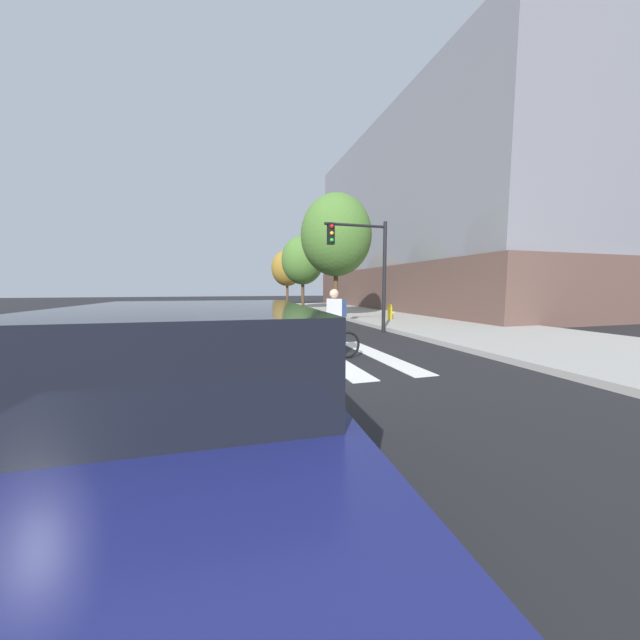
{
  "coord_description": "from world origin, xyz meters",
  "views": [
    {
      "loc": [
        -0.68,
        -7.41,
        1.73
      ],
      "look_at": [
        1.57,
        0.14,
        0.94
      ],
      "focal_mm": 18.31,
      "sensor_mm": 36.0,
      "label": 1
    }
  ],
  "objects_px": {
    "cyclist": "(333,325)",
    "street_tree_near": "(336,235)",
    "street_tree_far": "(287,268)",
    "traffic_light_near": "(365,257)",
    "manhole_cover": "(265,384)",
    "fire_hydrant": "(390,312)",
    "sedan_near": "(195,405)",
    "street_tree_mid": "(303,260)"
  },
  "relations": [
    {
      "from": "street_tree_mid",
      "to": "cyclist",
      "type": "bearing_deg",
      "value": -101.1
    },
    {
      "from": "cyclist",
      "to": "traffic_light_near",
      "type": "xyz_separation_m",
      "value": [
        2.61,
        4.02,
        2.02
      ]
    },
    {
      "from": "sedan_near",
      "to": "street_tree_mid",
      "type": "distance_m",
      "value": 22.06
    },
    {
      "from": "cyclist",
      "to": "traffic_light_near",
      "type": "distance_m",
      "value": 5.2
    },
    {
      "from": "fire_hydrant",
      "to": "street_tree_near",
      "type": "bearing_deg",
      "value": 133.59
    },
    {
      "from": "traffic_light_near",
      "to": "street_tree_mid",
      "type": "xyz_separation_m",
      "value": [
        0.6,
        12.34,
        0.86
      ]
    },
    {
      "from": "sedan_near",
      "to": "fire_hydrant",
      "type": "bearing_deg",
      "value": 55.31
    },
    {
      "from": "cyclist",
      "to": "street_tree_far",
      "type": "height_order",
      "value": "street_tree_far"
    },
    {
      "from": "sedan_near",
      "to": "traffic_light_near",
      "type": "bearing_deg",
      "value": 58.47
    },
    {
      "from": "manhole_cover",
      "to": "sedan_near",
      "type": "bearing_deg",
      "value": -106.51
    },
    {
      "from": "manhole_cover",
      "to": "fire_hydrant",
      "type": "distance_m",
      "value": 11.12
    },
    {
      "from": "sedan_near",
      "to": "street_tree_near",
      "type": "height_order",
      "value": "street_tree_near"
    },
    {
      "from": "street_tree_near",
      "to": "cyclist",
      "type": "bearing_deg",
      "value": -109.74
    },
    {
      "from": "cyclist",
      "to": "street_tree_near",
      "type": "relative_size",
      "value": 0.26
    },
    {
      "from": "sedan_near",
      "to": "cyclist",
      "type": "xyz_separation_m",
      "value": [
        2.73,
        4.69,
        0.02
      ]
    },
    {
      "from": "sedan_near",
      "to": "street_tree_near",
      "type": "relative_size",
      "value": 0.71
    },
    {
      "from": "fire_hydrant",
      "to": "street_tree_far",
      "type": "relative_size",
      "value": 0.15
    },
    {
      "from": "sedan_near",
      "to": "street_tree_far",
      "type": "relative_size",
      "value": 0.89
    },
    {
      "from": "cyclist",
      "to": "fire_hydrant",
      "type": "relative_size",
      "value": 2.19
    },
    {
      "from": "traffic_light_near",
      "to": "street_tree_mid",
      "type": "distance_m",
      "value": 12.38
    },
    {
      "from": "street_tree_near",
      "to": "traffic_light_near",
      "type": "bearing_deg",
      "value": -97.25
    },
    {
      "from": "sedan_near",
      "to": "street_tree_mid",
      "type": "xyz_separation_m",
      "value": [
        5.94,
        21.05,
        2.9
      ]
    },
    {
      "from": "cyclist",
      "to": "fire_hydrant",
      "type": "height_order",
      "value": "cyclist"
    },
    {
      "from": "manhole_cover",
      "to": "traffic_light_near",
      "type": "xyz_separation_m",
      "value": [
        4.43,
        5.62,
        2.86
      ]
    },
    {
      "from": "fire_hydrant",
      "to": "street_tree_near",
      "type": "height_order",
      "value": "street_tree_near"
    },
    {
      "from": "sedan_near",
      "to": "cyclist",
      "type": "bearing_deg",
      "value": 59.8
    },
    {
      "from": "sedan_near",
      "to": "street_tree_near",
      "type": "distance_m",
      "value": 15.45
    },
    {
      "from": "sedan_near",
      "to": "fire_hydrant",
      "type": "xyz_separation_m",
      "value": [
        8.04,
        11.62,
        -0.29
      ]
    },
    {
      "from": "manhole_cover",
      "to": "traffic_light_near",
      "type": "height_order",
      "value": "traffic_light_near"
    },
    {
      "from": "sedan_near",
      "to": "street_tree_near",
      "type": "xyz_separation_m",
      "value": [
        5.99,
        13.77,
        3.62
      ]
    },
    {
      "from": "street_tree_mid",
      "to": "street_tree_near",
      "type": "bearing_deg",
      "value": -89.62
    },
    {
      "from": "street_tree_near",
      "to": "street_tree_mid",
      "type": "bearing_deg",
      "value": 90.38
    },
    {
      "from": "manhole_cover",
      "to": "sedan_near",
      "type": "distance_m",
      "value": 3.32
    },
    {
      "from": "fire_hydrant",
      "to": "street_tree_far",
      "type": "height_order",
      "value": "street_tree_far"
    },
    {
      "from": "sedan_near",
      "to": "street_tree_far",
      "type": "bearing_deg",
      "value": 77.73
    },
    {
      "from": "sedan_near",
      "to": "street_tree_mid",
      "type": "relative_size",
      "value": 0.85
    },
    {
      "from": "cyclist",
      "to": "manhole_cover",
      "type": "bearing_deg",
      "value": -138.6
    },
    {
      "from": "sedan_near",
      "to": "street_tree_mid",
      "type": "bearing_deg",
      "value": 74.24
    },
    {
      "from": "cyclist",
      "to": "street_tree_far",
      "type": "relative_size",
      "value": 0.32
    },
    {
      "from": "fire_hydrant",
      "to": "street_tree_mid",
      "type": "relative_size",
      "value": 0.14
    },
    {
      "from": "street_tree_near",
      "to": "street_tree_far",
      "type": "height_order",
      "value": "street_tree_near"
    },
    {
      "from": "manhole_cover",
      "to": "fire_hydrant",
      "type": "bearing_deg",
      "value": 50.12
    }
  ]
}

